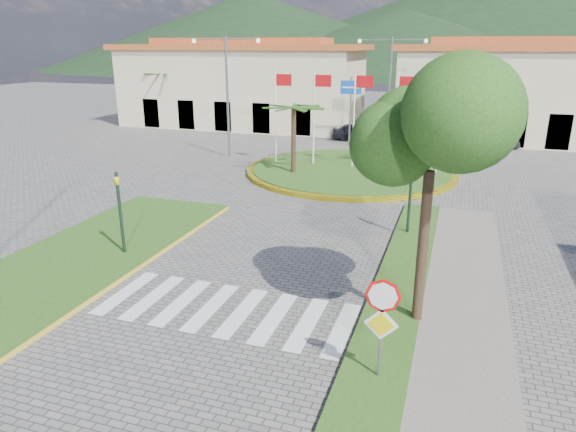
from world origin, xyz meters
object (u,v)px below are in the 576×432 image
(stop_sign, at_px, (382,314))
(car_dark_b, at_px, (497,141))
(roundabout_island, at_px, (350,170))
(white_van, at_px, (236,123))
(car_dark_a, at_px, (357,132))
(deciduous_tree, at_px, (432,141))

(stop_sign, bearing_deg, car_dark_b, 82.76)
(roundabout_island, height_order, white_van, roundabout_island)
(car_dark_a, bearing_deg, deciduous_tree, -177.18)
(car_dark_a, relative_size, car_dark_b, 1.26)
(stop_sign, xyz_separation_m, white_van, (-18.42, 33.34, -1.16))
(car_dark_a, height_order, car_dark_b, car_dark_a)
(roundabout_island, height_order, deciduous_tree, deciduous_tree)
(deciduous_tree, distance_m, car_dark_a, 29.62)
(stop_sign, relative_size, car_dark_b, 0.83)
(white_van, bearing_deg, stop_sign, -134.22)
(stop_sign, bearing_deg, roundabout_island, 103.73)
(white_van, xyz_separation_m, car_dark_b, (22.43, -1.75, -0.11))
(roundabout_island, distance_m, white_van, 18.98)
(car_dark_b, bearing_deg, roundabout_island, 144.47)
(deciduous_tree, xyz_separation_m, car_dark_a, (-7.34, 28.35, -4.49))
(roundabout_island, relative_size, deciduous_tree, 1.87)
(roundabout_island, distance_m, car_dark_b, 14.59)
(deciduous_tree, bearing_deg, white_van, 122.11)
(stop_sign, distance_m, car_dark_b, 31.87)
(deciduous_tree, relative_size, white_van, 1.49)
(stop_sign, xyz_separation_m, car_dark_a, (-6.74, 31.38, -1.10))
(stop_sign, distance_m, car_dark_a, 32.12)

